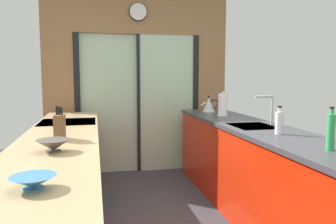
% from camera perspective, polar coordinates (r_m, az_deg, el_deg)
% --- Properties ---
extents(ground_plane, '(5.04, 7.60, 0.02)m').
position_cam_1_polar(ground_plane, '(3.40, -0.81, -18.45)').
color(ground_plane, '#38383D').
extents(back_wall_unit, '(2.64, 0.12, 2.70)m').
position_cam_1_polar(back_wall_unit, '(4.86, -5.14, 7.57)').
color(back_wall_unit, olive).
rests_on(back_wall_unit, ground_plane).
extents(left_counter_run, '(0.62, 3.80, 0.92)m').
position_cam_1_polar(left_counter_run, '(2.74, -18.28, -14.27)').
color(left_counter_run, red).
rests_on(left_counter_run, ground_plane).
extents(right_counter_run, '(0.62, 3.80, 0.92)m').
position_cam_1_polar(right_counter_run, '(3.27, 16.43, -10.88)').
color(right_counter_run, red).
rests_on(right_counter_run, ground_plane).
extents(sink_faucet, '(0.19, 0.02, 0.30)m').
position_cam_1_polar(sink_faucet, '(3.43, 16.96, 1.04)').
color(sink_faucet, '#B7BABC').
rests_on(sink_faucet, right_counter_run).
extents(oven_range, '(0.60, 0.60, 0.92)m').
position_cam_1_polar(oven_range, '(3.81, -16.54, -8.53)').
color(oven_range, black).
rests_on(oven_range, ground_plane).
extents(mixing_bowl_near, '(0.20, 0.20, 0.06)m').
position_cam_1_polar(mixing_bowl_near, '(1.59, -22.08, -11.02)').
color(mixing_bowl_near, teal).
rests_on(mixing_bowl_near, left_counter_run).
extents(mixing_bowl_far, '(0.22, 0.22, 0.08)m').
position_cam_1_polar(mixing_bowl_far, '(2.29, -19.04, -5.39)').
color(mixing_bowl_far, '#514C47').
rests_on(mixing_bowl_far, left_counter_run).
extents(knife_block, '(0.08, 0.14, 0.26)m').
position_cam_1_polar(knife_block, '(2.70, -18.06, -2.42)').
color(knife_block, brown).
rests_on(knife_block, left_counter_run).
extents(kettle, '(0.26, 0.17, 0.22)m').
position_cam_1_polar(kettle, '(4.56, 7.00, 1.28)').
color(kettle, '#B7BABC').
rests_on(kettle, right_counter_run).
extents(soap_bottle_near, '(0.05, 0.05, 0.29)m').
position_cam_1_polar(soap_bottle_near, '(2.44, 26.11, -3.02)').
color(soap_bottle_near, '#339E56').
rests_on(soap_bottle_near, right_counter_run).
extents(soap_bottle_far, '(0.07, 0.07, 0.24)m').
position_cam_1_polar(soap_bottle_far, '(2.95, 18.51, -1.68)').
color(soap_bottle_far, silver).
rests_on(soap_bottle_far, right_counter_run).
extents(paper_towel_roll, '(0.13, 0.13, 0.31)m').
position_cam_1_polar(paper_towel_roll, '(4.08, 9.35, 1.21)').
color(paper_towel_roll, '#B7BABC').
rests_on(paper_towel_roll, right_counter_run).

